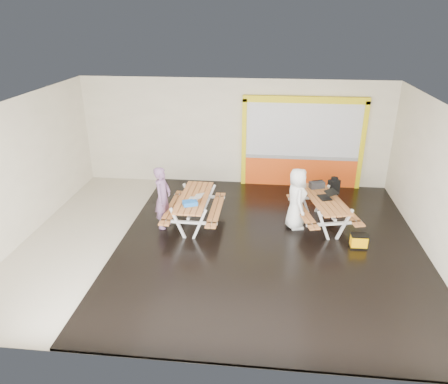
# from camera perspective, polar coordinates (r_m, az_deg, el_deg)

# --- Properties ---
(room) EXTENTS (10.02, 8.02, 3.52)m
(room) POSITION_cam_1_polar(r_m,az_deg,el_deg) (9.88, -0.56, 1.92)
(room) COLOR beige
(room) RESTS_ON ground
(deck) EXTENTS (7.50, 7.98, 0.05)m
(deck) POSITION_cam_1_polar(r_m,az_deg,el_deg) (10.58, 6.27, -7.08)
(deck) COLOR black
(deck) RESTS_ON room
(kiosk) EXTENTS (3.88, 0.16, 3.00)m
(kiosk) POSITION_cam_1_polar(r_m,az_deg,el_deg) (13.68, 10.65, 6.35)
(kiosk) COLOR #F14F13
(kiosk) RESTS_ON room
(picnic_table_left) EXTENTS (1.48, 2.15, 0.86)m
(picnic_table_left) POSITION_cam_1_polar(r_m,az_deg,el_deg) (11.20, -4.10, -1.56)
(picnic_table_left) COLOR #C57336
(picnic_table_left) RESTS_ON deck
(picnic_table_right) EXTENTS (1.90, 2.39, 0.85)m
(picnic_table_right) POSITION_cam_1_polar(r_m,az_deg,el_deg) (11.42, 13.47, -1.71)
(picnic_table_right) COLOR #C57336
(picnic_table_right) RESTS_ON deck
(person_left) EXTENTS (0.50, 0.67, 1.68)m
(person_left) POSITION_cam_1_polar(r_m,az_deg,el_deg) (11.04, -8.40, -0.76)
(person_left) COLOR slate
(person_left) RESTS_ON deck
(person_right) EXTENTS (0.65, 0.88, 1.66)m
(person_right) POSITION_cam_1_polar(r_m,az_deg,el_deg) (11.06, 9.93, -0.90)
(person_right) COLOR white
(person_right) RESTS_ON deck
(laptop_left) EXTENTS (0.44, 0.41, 0.17)m
(laptop_left) POSITION_cam_1_polar(r_m,az_deg,el_deg) (10.87, -4.00, -0.89)
(laptop_left) COLOR silver
(laptop_left) RESTS_ON picnic_table_left
(laptop_right) EXTENTS (0.55, 0.52, 0.19)m
(laptop_right) POSITION_cam_1_polar(r_m,az_deg,el_deg) (11.35, 13.93, -0.48)
(laptop_right) COLOR black
(laptop_right) RESTS_ON picnic_table_right
(blue_pouch) EXTENTS (0.43, 0.37, 0.10)m
(blue_pouch) POSITION_cam_1_polar(r_m,az_deg,el_deg) (10.63, -4.68, -1.51)
(blue_pouch) COLOR blue
(blue_pouch) RESTS_ON picnic_table_left
(toolbox) EXTENTS (0.45, 0.33, 0.24)m
(toolbox) POSITION_cam_1_polar(r_m,az_deg,el_deg) (11.91, 12.61, 0.97)
(toolbox) COLOR black
(toolbox) RESTS_ON picnic_table_right
(backpack) EXTENTS (0.37, 0.33, 0.52)m
(backpack) POSITION_cam_1_polar(r_m,az_deg,el_deg) (12.39, 14.82, 0.79)
(backpack) COLOR black
(backpack) RESTS_ON picnic_table_right
(dark_case) EXTENTS (0.43, 0.35, 0.15)m
(dark_case) POSITION_cam_1_polar(r_m,az_deg,el_deg) (11.44, 9.63, -4.24)
(dark_case) COLOR black
(dark_case) RESTS_ON deck
(fluke_bag) EXTENTS (0.41, 0.28, 0.35)m
(fluke_bag) POSITION_cam_1_polar(r_m,az_deg,el_deg) (10.76, 17.99, -6.43)
(fluke_bag) COLOR black
(fluke_bag) RESTS_ON deck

